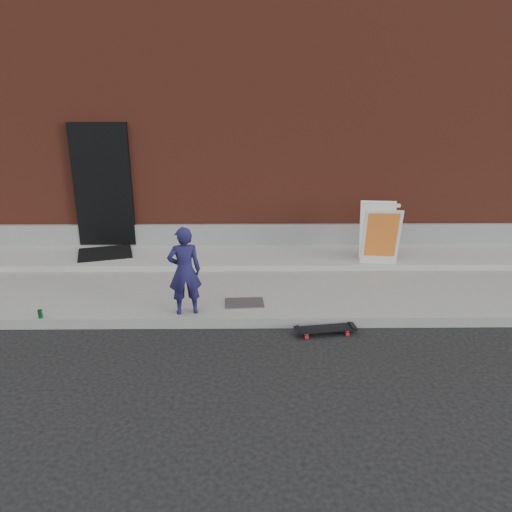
{
  "coord_description": "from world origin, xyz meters",
  "views": [
    {
      "loc": [
        0.11,
        -6.11,
        3.19
      ],
      "look_at": [
        0.18,
        0.8,
        0.77
      ],
      "focal_mm": 35.0,
      "sensor_mm": 36.0,
      "label": 1
    }
  ],
  "objects_px": {
    "child": "(185,271)",
    "skateboard": "(325,329)",
    "soda_can": "(40,314)",
    "pizza_sign": "(380,233)"
  },
  "relations": [
    {
      "from": "skateboard",
      "to": "pizza_sign",
      "type": "height_order",
      "value": "pizza_sign"
    },
    {
      "from": "pizza_sign",
      "to": "soda_can",
      "type": "relative_size",
      "value": 8.63
    },
    {
      "from": "skateboard",
      "to": "pizza_sign",
      "type": "relative_size",
      "value": 0.81
    },
    {
      "from": "child",
      "to": "skateboard",
      "type": "xyz_separation_m",
      "value": [
        1.89,
        -0.37,
        -0.7
      ]
    },
    {
      "from": "child",
      "to": "pizza_sign",
      "type": "height_order",
      "value": "child"
    },
    {
      "from": "child",
      "to": "soda_can",
      "type": "bearing_deg",
      "value": -7.73
    },
    {
      "from": "child",
      "to": "soda_can",
      "type": "height_order",
      "value": "child"
    },
    {
      "from": "pizza_sign",
      "to": "soda_can",
      "type": "distance_m",
      "value": 5.44
    },
    {
      "from": "child",
      "to": "pizza_sign",
      "type": "xyz_separation_m",
      "value": [
        3.09,
        1.78,
        -0.01
      ]
    },
    {
      "from": "child",
      "to": "pizza_sign",
      "type": "relative_size",
      "value": 1.22
    }
  ]
}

